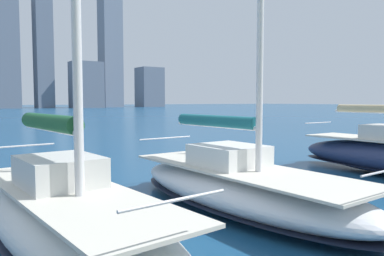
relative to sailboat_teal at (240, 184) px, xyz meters
name	(u,v)px	position (x,y,z in m)	size (l,w,h in m)	color
sailboat_teal	(240,184)	(0.00, 0.00, 0.00)	(2.98, 8.19, 12.99)	white
sailboat_forest	(68,215)	(4.54, 0.48, 0.07)	(2.80, 7.27, 12.19)	white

